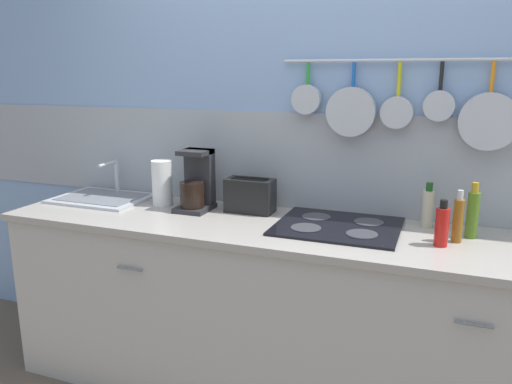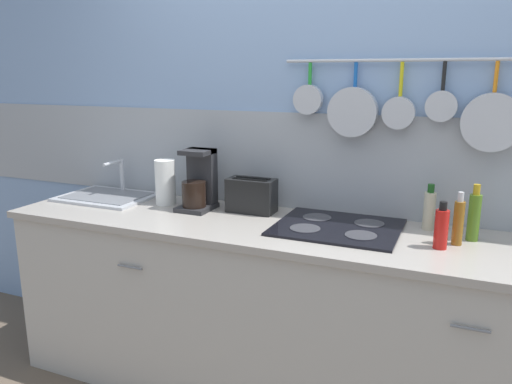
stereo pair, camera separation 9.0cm
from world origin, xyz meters
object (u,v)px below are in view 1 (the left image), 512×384
bottle_vinegar (428,208)px  bottle_sesame_oil (473,214)px  coffee_maker (197,185)px  paper_towel_roll (162,183)px  bottle_dish_soap (458,219)px  bottle_cooking_wine (442,226)px  toaster (250,195)px

bottle_vinegar → bottle_sesame_oil: 0.21m
coffee_maker → paper_towel_roll: bearing=177.3°
bottle_vinegar → bottle_dish_soap: bearing=-53.7°
paper_towel_roll → bottle_sesame_oil: bottle_sesame_oil is taller
coffee_maker → bottle_vinegar: (1.18, 0.10, -0.04)m
paper_towel_roll → coffee_maker: size_ratio=0.77×
bottle_cooking_wine → coffee_maker: bearing=172.7°
coffee_maker → bottle_sesame_oil: bearing=0.3°
toaster → bottle_vinegar: (0.89, 0.05, 0.01)m
bottle_vinegar → bottle_dish_soap: size_ratio=0.94×
paper_towel_roll → toaster: paper_towel_roll is taller
bottle_cooking_wine → bottle_dish_soap: bearing=51.4°
toaster → bottle_dish_soap: size_ratio=1.16×
toaster → bottle_sesame_oil: bottle_sesame_oil is taller
bottle_dish_soap → bottle_cooking_wine: bearing=-128.6°
coffee_maker → bottle_cooking_wine: bearing=-7.3°
paper_towel_roll → bottle_dish_soap: bearing=-3.4°
coffee_maker → bottle_sesame_oil: coffee_maker is taller
toaster → bottle_cooking_wine: size_ratio=1.33×
bottle_dish_soap → toaster: bearing=172.7°
bottle_dish_soap → bottle_sesame_oil: bottle_sesame_oil is taller
coffee_maker → toaster: size_ratio=1.21×
bottle_vinegar → bottle_sesame_oil: bottle_sesame_oil is taller
bottle_sesame_oil → bottle_vinegar: bearing=154.6°
bottle_cooking_wine → bottle_sesame_oil: size_ratio=0.80×
bottle_dish_soap → bottle_sesame_oil: (0.06, 0.09, 0.01)m
coffee_maker → bottle_cooking_wine: (1.25, -0.16, -0.05)m
bottle_vinegar → coffee_maker: bearing=-175.3°
paper_towel_roll → coffee_maker: 0.22m
coffee_maker → toaster: 0.30m
paper_towel_roll → bottle_sesame_oil: (1.59, -0.00, -0.01)m
bottle_vinegar → bottle_cooking_wine: size_ratio=1.08×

